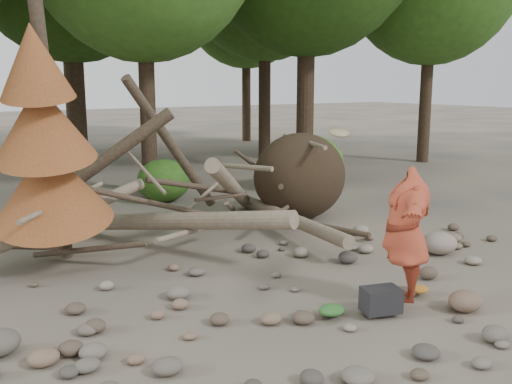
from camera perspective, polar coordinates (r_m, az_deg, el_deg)
ground at (r=8.41m, az=8.05°, el=-10.77°), size 120.00×120.00×0.00m
deadfall_pile at (r=12.59m, az=2.47°, el=1.12°), size 8.55×5.24×3.30m
dead_conifer at (r=9.51m, az=-20.31°, el=4.32°), size 2.06×2.16×4.35m
bush_mid at (r=15.13m, az=-9.21°, el=1.15°), size 1.40×1.40×1.12m
bush_right at (r=16.56m, az=5.34°, el=2.93°), size 2.00×2.00×1.60m
frisbee_thrower at (r=8.14m, az=14.80°, el=-4.13°), size 2.74×2.01×2.52m
backpack at (r=7.97m, az=12.36°, el=-10.89°), size 0.57×0.46×0.33m
cloth_green at (r=7.81m, az=7.57°, el=-11.96°), size 0.37×0.31×0.14m
cloth_orange at (r=8.84m, az=15.99°, el=-9.63°), size 0.30×0.25×0.11m
boulder_front_right at (r=8.46m, az=20.18°, el=-10.19°), size 0.48×0.43×0.29m
boulder_mid_right at (r=10.98m, az=17.87°, el=-4.89°), size 0.67×0.60×0.40m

